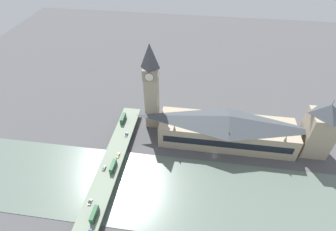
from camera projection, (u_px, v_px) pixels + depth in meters
The scene contains 13 objects.
ground_plane at pixel (214, 156), 201.61m from camera, with size 600.00×600.00×0.00m, color #4C4C4F.
river_water at pixel (214, 197), 174.46m from camera, with size 60.04×360.00×0.30m, color slate.
parliament_hall at pixel (227, 129), 204.70m from camera, with size 28.24×104.69×27.07m.
clock_tower at pixel (151, 86), 203.89m from camera, with size 11.47×11.47×75.21m.
victoria_tower at pixel (320, 129), 191.70m from camera, with size 19.07×19.07×49.18m.
road_bridge at pixel (105, 179), 179.11m from camera, with size 152.08×15.12×6.41m.
double_decker_bus_lead at pixel (123, 118), 221.11m from camera, with size 10.69×2.63×5.00m.
double_decker_bus_mid at pixel (113, 166), 182.85m from camera, with size 10.51×2.54×4.80m.
double_decker_bus_rear at pixel (94, 214), 155.52m from camera, with size 10.18×2.63×4.99m.
car_northbound_mid at pixel (104, 168), 183.97m from camera, with size 4.17×1.85×1.47m.
car_northbound_tail at pixel (126, 135), 209.36m from camera, with size 4.34×1.89×1.26m.
car_southbound_lead at pixel (90, 202), 163.83m from camera, with size 3.98×1.84×1.37m.
car_southbound_mid at pixel (118, 155), 193.08m from camera, with size 4.78×1.75×1.40m.
Camera 1 is at (-136.36, 16.55, 155.00)m, focal length 28.00 mm.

